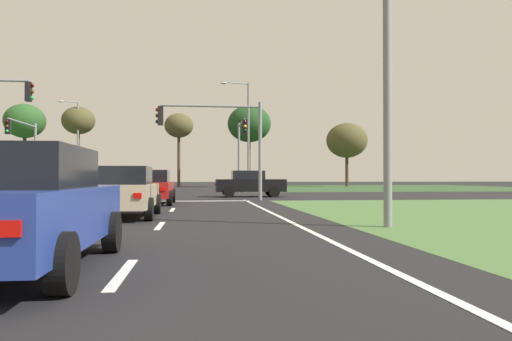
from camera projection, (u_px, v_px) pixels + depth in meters
ground_plane at (127, 196)px, 30.97m from camera, size 200.00×200.00×0.00m
grass_verge_far_right at (377, 187)px, 58.30m from camera, size 35.00×35.00×0.01m
median_island_near at (17, 223)px, 12.11m from camera, size 1.20×22.00×0.14m
median_island_far at (158, 187)px, 55.80m from camera, size 1.20×36.00×0.14m
lane_dash_near at (122, 274)px, 6.03m from camera, size 0.14×2.00×0.01m
lane_dash_second at (160, 226)px, 11.98m from camera, size 0.14×2.00×0.01m
lane_dash_third at (172, 210)px, 17.94m from camera, size 0.14×2.00×0.01m
edge_line_right at (285, 219)px, 13.90m from camera, size 0.14×24.00×0.01m
stop_bar_near at (185, 201)px, 24.47m from camera, size 6.40×0.50×0.01m
crosswalk_bar_second at (7, 200)px, 25.19m from camera, size 0.70×2.80×0.01m
crosswalk_bar_third at (31, 200)px, 25.33m from camera, size 0.70×2.80×0.01m
crosswalk_bar_fourth at (54, 200)px, 25.46m from camera, size 0.70×2.80×0.01m
crosswalk_bar_fifth at (77, 200)px, 25.60m from camera, size 0.70×2.80×0.01m
crosswalk_bar_sixth at (100, 200)px, 25.73m from camera, size 0.70×2.80×0.01m
crosswalk_bar_seventh at (123, 200)px, 25.87m from camera, size 0.70×2.80×0.01m
crosswalk_bar_eighth at (145, 200)px, 26.00m from camera, size 0.70×2.80×0.01m
car_navy_near at (134, 181)px, 52.69m from camera, size 2.03×4.38×1.47m
car_beige_second at (123, 191)px, 14.55m from camera, size 1.98×4.21×1.50m
car_silver_third at (85, 184)px, 28.57m from camera, size 4.15×1.97×1.61m
car_red_fourth at (151, 187)px, 21.75m from camera, size 2.00×4.53×1.50m
car_blue_sixth at (20, 208)px, 6.22m from camera, size 1.99×4.52×1.57m
car_black_seventh at (250, 184)px, 29.98m from camera, size 4.25×1.98×1.59m
car_grey_eighth at (126, 182)px, 46.13m from camera, size 2.03×4.59×1.50m
traffic_signal_far_left at (25, 142)px, 34.52m from camera, size 0.32×5.68×5.19m
traffic_signal_near_right at (220, 131)px, 25.12m from camera, size 5.40×0.32×5.06m
traffic_signal_far_right at (241, 142)px, 36.54m from camera, size 0.32×5.25×5.42m
street_lamp_near at (391, 36)px, 11.97m from camera, size 1.83×1.91×8.15m
street_lamp_third at (246, 130)px, 43.87m from camera, size 2.62×1.00×9.61m
street_lamp_fourth at (76, 140)px, 54.86m from camera, size 1.83×1.70×9.62m
pedestrian_at_median at (149, 176)px, 43.36m from camera, size 0.34×0.34×1.88m
treeline_second at (25, 121)px, 55.53m from camera, size 4.51×4.51×9.46m
treeline_third at (78, 121)px, 56.18m from camera, size 3.71×3.71×9.25m
treeline_fourth at (179, 126)px, 60.61m from camera, size 3.52×3.52×9.07m
treeline_fifth at (249, 124)px, 59.65m from camera, size 5.24×5.24×9.90m
treeline_sixth at (347, 141)px, 65.07m from camera, size 5.39×5.39×8.36m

